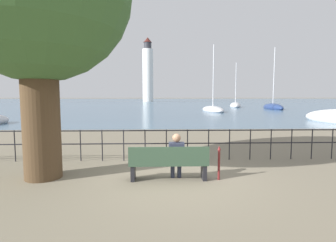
{
  "coord_description": "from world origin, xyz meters",
  "views": [
    {
      "loc": [
        -0.26,
        -6.67,
        2.15
      ],
      "look_at": [
        0.0,
        0.5,
        1.49
      ],
      "focal_mm": 28.0,
      "sensor_mm": 36.0,
      "label": 1
    }
  ],
  "objects": [
    {
      "name": "sailboat_4",
      "position": [
        15.38,
        46.23,
        0.34
      ],
      "size": [
        3.46,
        6.27,
        9.43
      ],
      "rotation": [
        0.0,
        0.0,
        -0.24
      ],
      "color": "silver",
      "rests_on": "ground_plane"
    },
    {
      "name": "sailboat_5",
      "position": [
        -17.13,
        32.47,
        0.3
      ],
      "size": [
        2.22,
        5.21,
        8.43
      ],
      "rotation": [
        0.0,
        0.0,
        -0.03
      ],
      "color": "black",
      "rests_on": "ground_plane"
    },
    {
      "name": "sailboat_0",
      "position": [
        19.6,
        38.16,
        0.34
      ],
      "size": [
        2.27,
        7.8,
        10.98
      ],
      "rotation": [
        0.0,
        0.0,
        -0.05
      ],
      "color": "navy",
      "rests_on": "ground_plane"
    },
    {
      "name": "closed_umbrella",
      "position": [
        1.3,
        -0.07,
        0.5
      ],
      "size": [
        0.09,
        0.09,
        0.89
      ],
      "color": "maroon",
      "rests_on": "ground_plane"
    },
    {
      "name": "park_bench",
      "position": [
        0.0,
        -0.07,
        0.44
      ],
      "size": [
        2.04,
        0.45,
        0.9
      ],
      "color": "#334C38",
      "rests_on": "ground_plane"
    },
    {
      "name": "sailboat_3",
      "position": [
        7.66,
        31.31,
        0.27
      ],
      "size": [
        2.99,
        7.75,
        9.93
      ],
      "rotation": [
        0.0,
        0.0,
        0.08
      ],
      "color": "silver",
      "rests_on": "ground_plane"
    },
    {
      "name": "promenade_railing",
      "position": [
        0.0,
        2.07,
        0.69
      ],
      "size": [
        15.86,
        0.04,
        1.05
      ],
      "color": "black",
      "rests_on": "ground_plane"
    },
    {
      "name": "harbor_water",
      "position": [
        0.0,
        160.5,
        0.0
      ],
      "size": [
        600.0,
        300.0,
        0.01
      ],
      "color": "slate",
      "rests_on": "ground_plane"
    },
    {
      "name": "harbor_lighthouse",
      "position": [
        -4.93,
        109.12,
        12.89
      ],
      "size": [
        4.57,
        4.57,
        27.7
      ],
      "color": "white",
      "rests_on": "ground_plane"
    },
    {
      "name": "seated_person_left",
      "position": [
        0.2,
        0.02,
        0.67
      ],
      "size": [
        0.4,
        0.35,
        1.21
      ],
      "color": "#2D3347",
      "rests_on": "ground_plane"
    },
    {
      "name": "ground_plane",
      "position": [
        0.0,
        0.0,
        0.0
      ],
      "size": [
        1000.0,
        1000.0,
        0.0
      ],
      "primitive_type": "plane",
      "color": "#7A705B"
    }
  ]
}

